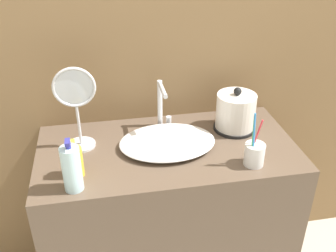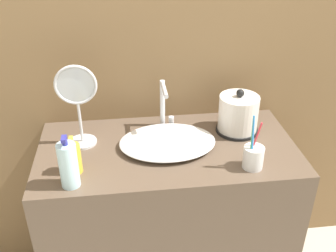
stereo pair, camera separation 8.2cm
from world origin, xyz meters
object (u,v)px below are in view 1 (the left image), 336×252
toothbrush_cup (254,154)px  vanity_mirror (76,103)px  faucet (163,102)px  shampoo_bottle (72,168)px  lotion_bottle (76,161)px  electric_kettle (235,113)px

toothbrush_cup → vanity_mirror: bearing=158.7°
faucet → toothbrush_cup: bearing=-49.6°
toothbrush_cup → shampoo_bottle: 0.67m
toothbrush_cup → lotion_bottle: (-0.66, 0.05, 0.01)m
faucet → lotion_bottle: bearing=-142.1°
lotion_bottle → vanity_mirror: (0.01, 0.20, 0.13)m
electric_kettle → shampoo_bottle: bearing=-156.8°
electric_kettle → lotion_bottle: (-0.68, -0.21, -0.02)m
vanity_mirror → shampoo_bottle: bearing=-94.8°
faucet → shampoo_bottle: (-0.38, -0.37, -0.04)m
electric_kettle → toothbrush_cup: size_ratio=0.90×
lotion_bottle → shampoo_bottle: (-0.01, -0.08, 0.03)m
shampoo_bottle → lotion_bottle: bearing=83.6°
lotion_bottle → electric_kettle: bearing=17.7°
toothbrush_cup → shampoo_bottle: bearing=-177.9°
electric_kettle → faucet: bearing=166.7°
vanity_mirror → lotion_bottle: bearing=-94.1°
lotion_bottle → shampoo_bottle: shampoo_bottle is taller
lotion_bottle → faucet: bearing=37.9°
faucet → electric_kettle: (0.31, -0.07, -0.05)m
shampoo_bottle → vanity_mirror: vanity_mirror is taller
lotion_bottle → shampoo_bottle: 0.08m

